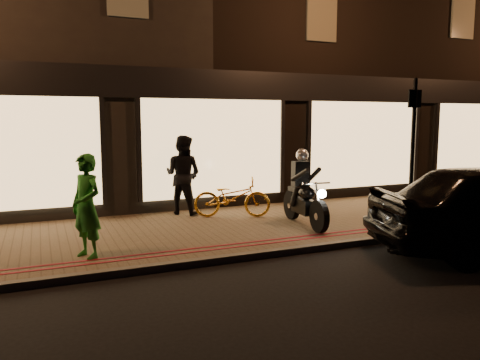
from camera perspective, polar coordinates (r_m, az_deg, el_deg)
name	(u,v)px	position (r m, az deg, el deg)	size (l,w,h in m)	color
ground	(294,255)	(8.20, 6.64, -9.05)	(90.00, 90.00, 0.00)	black
sidewalk	(247,227)	(9.91, 0.85, -5.76)	(50.00, 4.00, 0.12)	brown
kerb_stone	(293,251)	(8.23, 6.47, -8.56)	(50.00, 0.14, 0.12)	#59544C
red_kerb_lines	(279,240)	(8.63, 4.82, -7.34)	(50.00, 0.26, 0.01)	maroon
building_row	(162,61)	(16.40, -9.46, 14.07)	(48.00, 10.11, 8.50)	black
motorcycle	(304,196)	(9.82, 7.81, -1.94)	(0.61, 1.94, 1.59)	black
sign_post	(413,146)	(9.93, 20.30, 3.95)	(0.35, 0.09, 3.00)	black
bicycle_gold	(232,197)	(10.54, -0.97, -2.13)	(0.60, 1.72, 0.90)	gold
bicycle_dark	(461,198)	(11.25, 25.31, -1.96)	(0.47, 1.68, 1.01)	black
person_green	(87,206)	(7.80, -18.21, -3.04)	(0.61, 0.40, 1.66)	#207922
person_dark	(183,175)	(10.94, -6.96, 0.63)	(0.89, 0.69, 1.83)	black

